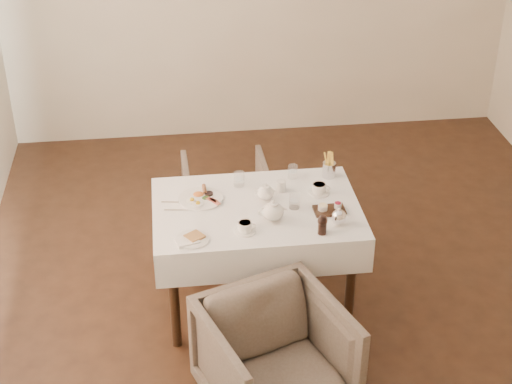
{
  "coord_description": "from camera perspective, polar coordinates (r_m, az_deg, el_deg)",
  "views": [
    {
      "loc": [
        -0.87,
        -4.14,
        3.32
      ],
      "look_at": [
        -0.35,
        0.0,
        0.82
      ],
      "focal_mm": 55.0,
      "sensor_mm": 36.0,
      "label": 1
    }
  ],
  "objects": [
    {
      "name": "teapot_centre",
      "position": [
        4.89,
        0.69,
        0.04
      ],
      "size": [
        0.16,
        0.13,
        0.12
      ],
      "primitive_type": null,
      "rotation": [
        0.0,
        0.0,
        -0.14
      ],
      "color": "white",
      "rests_on": "table"
    },
    {
      "name": "armchair_near",
      "position": [
        4.37,
        1.44,
        -12.13
      ],
      "size": [
        0.93,
        0.94,
        0.67
      ],
      "primitive_type": "imported",
      "rotation": [
        0.0,
        0.0,
        0.35
      ],
      "color": "brown",
      "rests_on": "ground"
    },
    {
      "name": "condiment_board",
      "position": [
        4.81,
        5.34,
        -1.25
      ],
      "size": [
        0.19,
        0.13,
        0.05
      ],
      "rotation": [
        0.0,
        0.0,
        0.03
      ],
      "color": "black",
      "rests_on": "table"
    },
    {
      "name": "breakfast_plate",
      "position": [
        4.92,
        -4.03,
        -0.43
      ],
      "size": [
        0.28,
        0.28,
        0.04
      ],
      "rotation": [
        0.0,
        0.0,
        -0.42
      ],
      "color": "white",
      "rests_on": "table"
    },
    {
      "name": "teapot_front",
      "position": [
        4.68,
        1.26,
        -1.34
      ],
      "size": [
        0.18,
        0.14,
        0.14
      ],
      "primitive_type": null,
      "rotation": [
        0.0,
        0.0,
        -0.01
      ],
      "color": "white",
      "rests_on": "table"
    },
    {
      "name": "teacup_near",
      "position": [
        4.6,
        -0.8,
        -2.57
      ],
      "size": [
        0.13,
        0.13,
        0.06
      ],
      "rotation": [
        0.0,
        0.0,
        -0.25
      ],
      "color": "white",
      "rests_on": "table"
    },
    {
      "name": "cutlery_fork",
      "position": [
        4.91,
        -5.8,
        -0.75
      ],
      "size": [
        0.19,
        0.04,
        0.0
      ],
      "primitive_type": "cube",
      "rotation": [
        0.0,
        0.0,
        1.41
      ],
      "color": "silver",
      "rests_on": "table"
    },
    {
      "name": "glass_left",
      "position": [
        5.04,
        -1.24,
        0.95
      ],
      "size": [
        0.08,
        0.08,
        0.1
      ],
      "primitive_type": "cylinder",
      "rotation": [
        0.0,
        0.0,
        -0.16
      ],
      "color": "silver",
      "rests_on": "table"
    },
    {
      "name": "armchair_far",
      "position": [
        5.84,
        -2.2,
        -0.4
      ],
      "size": [
        0.63,
        0.64,
        0.58
      ],
      "primitive_type": "imported",
      "rotation": [
        0.0,
        0.0,
        3.16
      ],
      "color": "brown",
      "rests_on": "ground"
    },
    {
      "name": "side_plate",
      "position": [
        4.54,
        -4.71,
        -3.45
      ],
      "size": [
        0.2,
        0.19,
        0.02
      ],
      "rotation": [
        0.0,
        0.0,
        0.41
      ],
      "color": "white",
      "rests_on": "table"
    },
    {
      "name": "cutlery_knife",
      "position": [
        4.83,
        -5.54,
        -1.32
      ],
      "size": [
        0.2,
        0.04,
        0.0
      ],
      "primitive_type": "cube",
      "rotation": [
        0.0,
        0.0,
        1.42
      ],
      "color": "silver",
      "rests_on": "table"
    },
    {
      "name": "glass_right",
      "position": [
        5.14,
        2.69,
        1.5
      ],
      "size": [
        0.07,
        0.07,
        0.09
      ],
      "primitive_type": "cylinder",
      "rotation": [
        0.0,
        0.0,
        -0.08
      ],
      "color": "silver",
      "rests_on": "table"
    },
    {
      "name": "creamer",
      "position": [
        4.99,
        1.84,
        0.47
      ],
      "size": [
        0.08,
        0.08,
        0.07
      ],
      "primitive_type": "cylinder",
      "rotation": [
        0.0,
        0.0,
        0.43
      ],
      "color": "white",
      "rests_on": "table"
    },
    {
      "name": "pepper_mill_right",
      "position": [
        4.58,
        4.84,
        -2.42
      ],
      "size": [
        0.06,
        0.06,
        0.12
      ],
      "primitive_type": null,
      "rotation": [
        0.0,
        0.0,
        0.08
      ],
      "color": "black",
      "rests_on": "table"
    },
    {
      "name": "pepper_mill_left",
      "position": [
        4.59,
        4.86,
        -2.32
      ],
      "size": [
        0.07,
        0.07,
        0.12
      ],
      "primitive_type": null,
      "rotation": [
        0.0,
        0.0,
        -0.4
      ],
      "color": "black",
      "rests_on": "table"
    },
    {
      "name": "fries_cup",
      "position": [
        5.15,
        5.35,
        1.91
      ],
      "size": [
        0.09,
        0.09,
        0.18
      ],
      "rotation": [
        0.0,
        0.0,
        0.07
      ],
      "color": "silver",
      "rests_on": "table"
    },
    {
      "name": "glass_mid",
      "position": [
        4.82,
        2.81,
        -0.66
      ],
      "size": [
        0.08,
        0.08,
        0.09
      ],
      "primitive_type": "cylinder",
      "rotation": [
        0.0,
        0.0,
        -0.19
      ],
      "color": "silver",
      "rests_on": "table"
    },
    {
      "name": "teacup_far",
      "position": [
        4.98,
        4.6,
        0.22
      ],
      "size": [
        0.14,
        0.14,
        0.07
      ],
      "rotation": [
        0.0,
        0.0,
        -0.33
      ],
      "color": "white",
      "rests_on": "table"
    },
    {
      "name": "silver_pot",
      "position": [
        4.67,
        6.06,
        -1.74
      ],
      "size": [
        0.13,
        0.12,
        0.12
      ],
      "primitive_type": null,
      "rotation": [
        0.0,
        0.0,
        -0.29
      ],
      "color": "white",
      "rests_on": "table"
    },
    {
      "name": "table",
      "position": [
        4.9,
        0.03,
        -2.26
      ],
      "size": [
        1.28,
        0.88,
        0.75
      ],
      "color": "black",
      "rests_on": "ground"
    }
  ]
}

